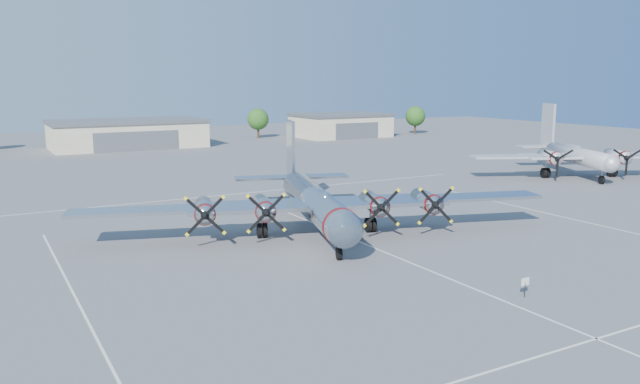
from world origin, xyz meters
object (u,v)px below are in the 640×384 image
main_bomber_b29 (313,230)px  info_placard (525,284)px  hangar_east (341,125)px  tree_far_east (415,116)px  tree_east (258,119)px  twin_engine_east (574,176)px  hangar_center (128,134)px

main_bomber_b29 → info_placard: (2.89, -21.15, 0.85)m
hangar_east → info_placard: hangar_east is taller
hangar_east → tree_far_east: bearing=-5.6°
tree_east → info_placard: (-28.42, -103.83, -3.37)m
main_bomber_b29 → tree_far_east: bearing=64.4°
hangar_east → main_bomber_b29: (-49.31, -76.64, -2.71)m
hangar_east → twin_engine_east: 66.98m
hangar_center → twin_engine_east: size_ratio=0.96×
tree_far_east → info_placard: 116.64m
tree_east → twin_engine_east: bearing=-78.7°
tree_east → tree_far_east: (38.00, -8.00, 0.00)m
tree_far_east → main_bomber_b29: 101.97m
main_bomber_b29 → info_placard: bearing=-65.0°
hangar_center → twin_engine_east: 80.41m
hangar_center → main_bomber_b29: bearing=-91.0°
hangar_east → main_bomber_b29: size_ratio=0.52×
tree_east → tree_far_east: bearing=-11.9°
tree_east → twin_engine_east: (14.62, -72.88, -4.22)m
hangar_east → main_bomber_b29: bearing=-122.8°
tree_far_east → info_placard: size_ratio=5.51×
hangar_east → tree_east: tree_east is taller
hangar_center → main_bomber_b29: hangar_center is taller
tree_far_east → info_placard: tree_far_east is taller
hangar_center → tree_east: 30.64m
hangar_center → info_placard: (1.58, -97.79, -1.86)m
main_bomber_b29 → twin_engine_east: (45.93, 9.80, 0.00)m
tree_far_east → twin_engine_east: bearing=-109.8°
main_bomber_b29 → twin_engine_east: bearing=29.3°
hangar_east → info_placard: size_ratio=17.10×
tree_east → main_bomber_b29: tree_east is taller
tree_far_east → main_bomber_b29: (-69.31, -74.68, -4.22)m
hangar_east → tree_east: bearing=161.5°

